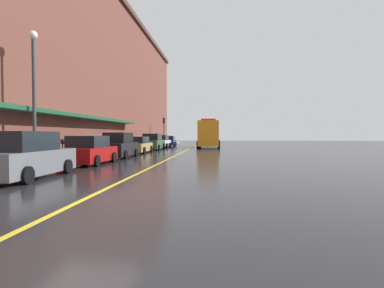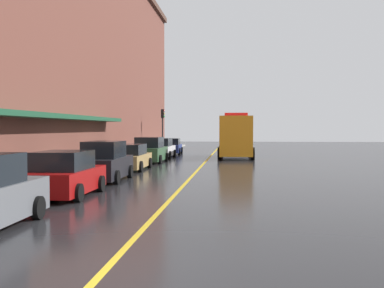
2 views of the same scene
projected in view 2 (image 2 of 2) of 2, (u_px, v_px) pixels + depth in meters
name	position (u px, v px, depth m)	size (l,w,h in m)	color
ground_plane	(203.00, 164.00, 32.75)	(112.00, 112.00, 0.00)	#232326
sidewalk_left	(115.00, 163.00, 33.32)	(2.40, 70.00, 0.15)	#9E9B93
lane_center_stripe	(203.00, 164.00, 32.75)	(0.16, 70.00, 0.01)	gold
brick_building_left	(1.00, 40.00, 32.76)	(14.18, 64.00, 17.22)	brown
parked_car_1	(65.00, 175.00, 17.35)	(2.11, 4.33, 1.67)	maroon
parked_car_2	(105.00, 163.00, 22.46)	(1.99, 4.58, 1.89)	black
parked_car_3	(130.00, 158.00, 28.38)	(2.07, 4.77, 1.55)	#A5844C
parked_car_4	(150.00, 151.00, 34.47)	(2.19, 4.39, 1.86)	#2D5133
parked_car_5	(161.00, 149.00, 40.00)	(2.15, 4.18, 1.67)	silver
parked_car_6	(171.00, 147.00, 45.77)	(2.14, 4.19, 1.53)	navy
utility_truck	(236.00, 137.00, 40.02)	(2.94, 7.81, 3.70)	orange
parking_meter_0	(22.00, 168.00, 17.00)	(0.14, 0.18, 1.33)	#4C4C51
parking_meter_1	(93.00, 155.00, 25.47)	(0.14, 0.18, 1.33)	#4C4C51
traffic_light_near	(163.00, 122.00, 48.95)	(0.38, 0.36, 4.30)	#232326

